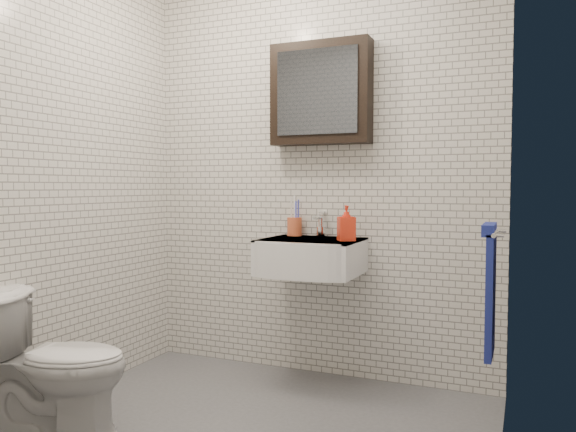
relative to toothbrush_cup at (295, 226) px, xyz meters
The scene contains 8 objects.
room_shell 1.10m from the toothbrush_cup, 82.58° to the right, with size 2.22×2.02×2.51m.
washbasin 0.31m from the toothbrush_cup, 50.11° to the right, with size 0.55×0.50×0.20m.
faucet 0.17m from the toothbrush_cup, ahead, with size 0.06×0.20×0.15m.
mirror_cabinet 0.81m from the toothbrush_cup, ahead, with size 0.60×0.15×0.60m.
towel_rail 1.32m from the toothbrush_cup, 26.83° to the right, with size 0.09×0.30×0.58m.
toothbrush_cup is the anchor object (origin of this frame).
soap_bottle 0.43m from the toothbrush_cup, 25.80° to the right, with size 0.09×0.09×0.20m, color #FF531A.
toilet 1.54m from the toothbrush_cup, 118.39° to the right, with size 0.38×0.67×0.68m, color white.
Camera 1 is at (1.18, -2.22, 1.15)m, focal length 35.00 mm.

